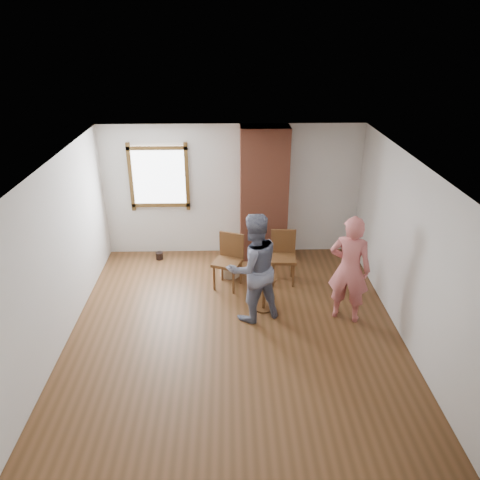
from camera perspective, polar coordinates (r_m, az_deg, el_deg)
name	(u,v)px	position (r m, az deg, el deg)	size (l,w,h in m)	color
ground	(235,330)	(7.32, -0.63, -10.88)	(5.50, 5.50, 0.00)	brown
room_shell	(230,206)	(6.99, -1.24, 4.20)	(5.04, 5.52, 2.62)	silver
brick_chimney	(264,195)	(8.97, 2.91, 5.53)	(0.90, 0.50, 2.60)	#A15239
stoneware_crock	(230,263)	(8.66, -1.24, -2.85)	(0.38, 0.38, 0.48)	#C4AE8E
dark_pot	(159,256)	(9.44, -9.80, -1.91)	(0.14, 0.14, 0.14)	black
dining_chair_left	(229,258)	(8.21, -1.33, -2.16)	(0.59, 0.59, 0.97)	brown
dining_chair_right	(283,254)	(8.41, 5.29, -1.65)	(0.47, 0.47, 0.94)	brown
side_table	(264,288)	(7.58, 2.93, -5.87)	(0.40, 0.40, 0.60)	brown
cake_plate	(264,277)	(7.48, 2.97, -4.55)	(0.18, 0.18, 0.01)	white
cake_slice	(265,275)	(7.47, 3.05, -4.32)	(0.08, 0.07, 0.06)	silver
man	(253,268)	(7.15, 1.62, -3.41)	(0.86, 0.67, 1.77)	black
person_pink	(349,269)	(7.34, 13.20, -3.48)	(0.64, 0.42, 1.74)	#CF6967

